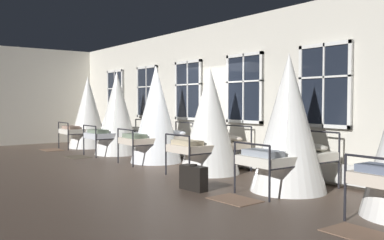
{
  "coord_description": "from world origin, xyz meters",
  "views": [
    {
      "loc": [
        8.34,
        -5.65,
        1.58
      ],
      "look_at": [
        0.45,
        0.24,
        1.16
      ],
      "focal_mm": 39.85,
      "sensor_mm": 36.0,
      "label": 1
    }
  ],
  "objects": [
    {
      "name": "ground",
      "position": [
        0.0,
        0.0,
        0.0
      ],
      "size": [
        29.65,
        29.65,
        0.0
      ],
      "primitive_type": "plane",
      "color": "#4C3D33"
    },
    {
      "name": "back_wall_with_windows",
      "position": [
        0.0,
        1.37,
        1.78
      ],
      "size": [
        15.82,
        0.1,
        3.56
      ],
      "primitive_type": "cube",
      "color": "beige",
      "rests_on": "ground"
    },
    {
      "name": "end_wall_left",
      "position": [
        -7.91,
        -1.84,
        1.78
      ],
      "size": [
        0.1,
        7.32,
        3.56
      ],
      "primitive_type": "cube",
      "color": "beige",
      "rests_on": "ground"
    },
    {
      "name": "window_bank",
      "position": [
        -0.0,
        1.25,
        1.01
      ],
      "size": [
        12.22,
        0.1,
        2.63
      ],
      "color": "black",
      "rests_on": "ground"
    },
    {
      "name": "cot_first",
      "position": [
        -5.55,
        0.25,
        1.19
      ],
      "size": [
        1.35,
        1.84,
        2.45
      ],
      "rotation": [
        0.0,
        0.0,
        1.6
      ],
      "color": "black",
      "rests_on": "ground"
    },
    {
      "name": "cot_second",
      "position": [
        -3.27,
        0.2,
        1.21
      ],
      "size": [
        1.35,
        1.83,
        2.49
      ],
      "rotation": [
        0.0,
        0.0,
        1.59
      ],
      "color": "black",
      "rests_on": "ground"
    },
    {
      "name": "cot_third",
      "position": [
        -1.12,
        0.24,
        1.22
      ],
      "size": [
        1.35,
        1.84,
        2.53
      ],
      "rotation": [
        0.0,
        0.0,
        1.55
      ],
      "color": "black",
      "rests_on": "ground"
    },
    {
      "name": "cot_fourth",
      "position": [
        1.06,
        0.28,
        1.14
      ],
      "size": [
        1.35,
        1.84,
        2.36
      ],
      "rotation": [
        0.0,
        0.0,
        1.6
      ],
      "color": "black",
      "rests_on": "ground"
    },
    {
      "name": "cot_fifth",
      "position": [
        3.35,
        0.21,
        1.18
      ],
      "size": [
        1.35,
        1.83,
        2.44
      ],
      "rotation": [
        0.0,
        0.0,
        1.55
      ],
      "color": "black",
      "rests_on": "ground"
    },
    {
      "name": "rug_first",
      "position": [
        -5.52,
        -1.04,
        0.01
      ],
      "size": [
        0.81,
        0.57,
        0.01
      ],
      "primitive_type": "cube",
      "rotation": [
        0.0,
        0.0,
        0.02
      ],
      "color": "brown",
      "rests_on": "ground"
    },
    {
      "name": "rug_second",
      "position": [
        -3.31,
        -1.04,
        0.01
      ],
      "size": [
        0.81,
        0.57,
        0.01
      ],
      "primitive_type": "cube",
      "rotation": [
        0.0,
        0.0,
        0.01
      ],
      "color": "brown",
      "rests_on": "ground"
    },
    {
      "name": "rug_fifth",
      "position": [
        3.31,
        -1.04,
        0.01
      ],
      "size": [
        0.82,
        0.59,
        0.01
      ],
      "primitive_type": "cube",
      "rotation": [
        0.0,
        0.0,
        0.04
      ],
      "color": "brown",
      "rests_on": "ground"
    },
    {
      "name": "rug_sixth",
      "position": [
        5.52,
        -1.04,
        0.01
      ],
      "size": [
        0.81,
        0.57,
        0.01
      ],
      "primitive_type": "cube",
      "rotation": [
        0.0,
        0.0,
        -0.02
      ],
      "color": "brown",
      "rests_on": "ground"
    },
    {
      "name": "suitcase_dark",
      "position": [
        2.31,
        -1.11,
        0.22
      ],
      "size": [
        0.57,
        0.25,
        0.47
      ],
      "rotation": [
        0.0,
        0.0,
        0.08
      ],
      "color": "black",
      "rests_on": "ground"
    }
  ]
}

